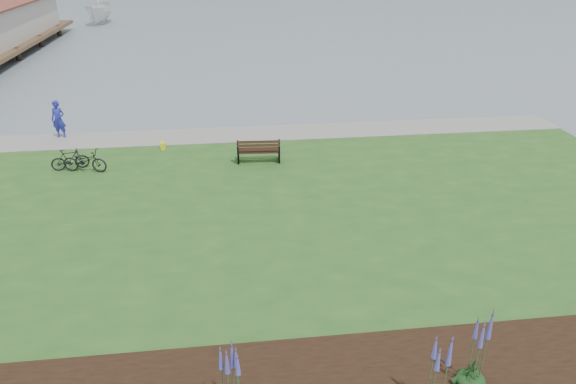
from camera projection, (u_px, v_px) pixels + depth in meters
name	position (u px, v px, depth m)	size (l,w,h in m)	color
ground	(223.00, 209.00, 19.03)	(600.00, 600.00, 0.00)	slate
lawn	(223.00, 232.00, 17.16)	(34.00, 20.00, 0.40)	#26541D
shoreline_path	(222.00, 135.00, 24.98)	(34.00, 2.20, 0.03)	gray
park_bench	(259.00, 150.00, 21.73)	(1.84, 0.83, 1.11)	black
person	(58.00, 116.00, 24.23)	(0.78, 0.53, 2.14)	#222B9D
bicycle_a	(85.00, 161.00, 20.91)	(1.82, 0.63, 0.95)	black
bicycle_b	(70.00, 159.00, 21.12)	(1.49, 0.43, 0.90)	black
sailboat	(102.00, 24.00, 60.20)	(10.54, 10.73, 27.78)	silver
pannier	(163.00, 146.00, 23.29)	(0.20, 0.31, 0.33)	yellow
echium_0	(435.00, 383.00, 9.99)	(0.62, 0.62, 2.14)	#133414
echium_1	(476.00, 355.00, 10.59)	(0.62, 0.62, 2.23)	#133414
echium_4	(232.00, 380.00, 9.92)	(0.62, 0.62, 2.12)	#133414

